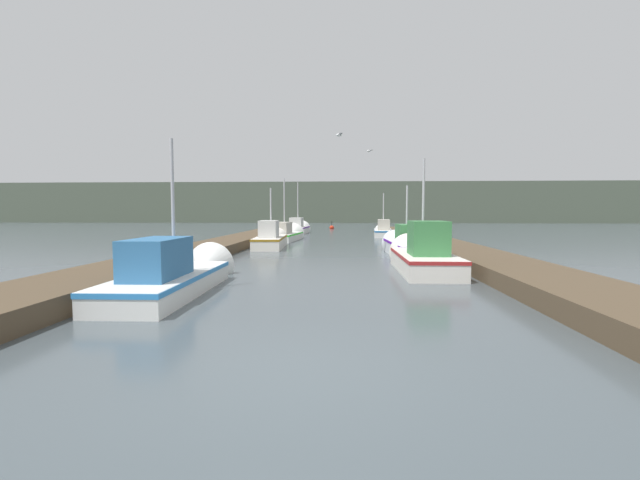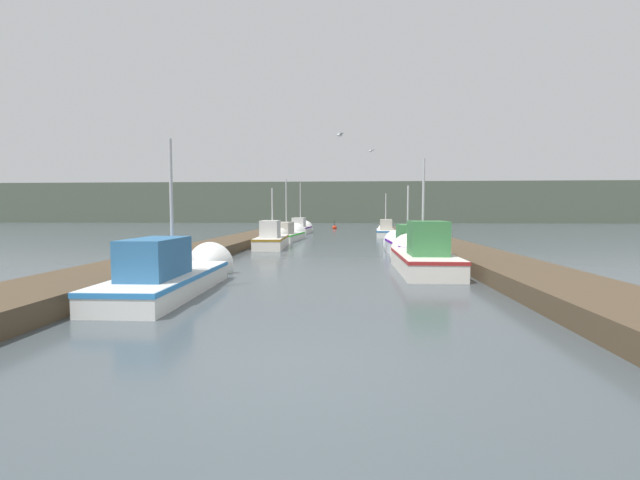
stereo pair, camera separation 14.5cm
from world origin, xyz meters
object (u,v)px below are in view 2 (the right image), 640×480
fishing_boat_0 (177,273)px  fishing_boat_3 (273,239)px  fishing_boat_5 (385,231)px  mooring_piling_0 (438,241)px  seagull_lead (371,151)px  fishing_boat_1 (421,256)px  fishing_boat_6 (301,228)px  fishing_boat_2 (407,245)px  channel_buoy (335,228)px  fishing_boat_4 (288,234)px  mooring_piling_1 (415,238)px  seagull_1 (340,135)px

fishing_boat_0 → fishing_boat_3: bearing=88.2°
fishing_boat_5 → mooring_piling_0: size_ratio=3.86×
fishing_boat_5 → seagull_lead: size_ratio=11.48×
fishing_boat_1 → mooring_piling_0: bearing=69.3°
fishing_boat_3 → fishing_boat_6: bearing=87.5°
fishing_boat_0 → fishing_boat_1: fishing_boat_0 is taller
fishing_boat_2 → fishing_boat_5: 14.17m
channel_buoy → fishing_boat_2: bearing=-81.5°
fishing_boat_2 → fishing_boat_0: bearing=-129.7°
fishing_boat_3 → fishing_boat_6: fishing_boat_6 is taller
fishing_boat_0 → fishing_boat_5: size_ratio=1.05×
fishing_boat_5 → seagull_lead: (-1.55, -6.93, 5.16)m
fishing_boat_2 → fishing_boat_5: size_ratio=1.14×
fishing_boat_6 → channel_buoy: (2.70, 8.44, -0.28)m
fishing_boat_2 → fishing_boat_4: (-6.63, 9.33, -0.07)m
mooring_piling_0 → fishing_boat_4: bearing=125.4°
fishing_boat_2 → seagull_lead: (-1.24, 7.23, 5.12)m
fishing_boat_1 → fishing_boat_5: bearing=88.6°
fishing_boat_0 → mooring_piling_1: (7.77, 12.60, 0.11)m
fishing_boat_2 → channel_buoy: (-4.03, 26.80, -0.30)m
seagull_1 → fishing_boat_1: bearing=-172.5°
mooring_piling_1 → channel_buoy: bearing=102.3°
fishing_boat_5 → fishing_boat_6: (-7.03, 4.19, 0.02)m
fishing_boat_1 → channel_buoy: (-3.86, 31.50, -0.32)m
fishing_boat_4 → mooring_piling_1: fishing_boat_4 is taller
fishing_boat_6 → seagull_lead: size_ratio=10.70×
fishing_boat_0 → fishing_boat_6: 27.16m
fishing_boat_5 → mooring_piling_0: (0.75, -15.63, 0.32)m
fishing_boat_2 → fishing_boat_6: bearing=108.1°
fishing_boat_1 → channel_buoy: 31.74m
fishing_boat_5 → seagull_lead: 8.78m
fishing_boat_0 → mooring_piling_0: bearing=42.0°
fishing_boat_3 → fishing_boat_2: bearing=-32.5°
fishing_boat_6 → fishing_boat_5: bearing=-28.2°
fishing_boat_3 → fishing_boat_6: 14.59m
fishing_boat_5 → mooring_piling_0: bearing=-83.7°
seagull_1 → fishing_boat_3: bearing=16.6°
seagull_1 → channel_buoy: bearing=-22.9°
mooring_piling_1 → channel_buoy: mooring_piling_1 is taller
channel_buoy → seagull_lead: bearing=-81.9°
seagull_lead → channel_buoy: bearing=-38.6°
fishing_boat_3 → fishing_boat_5: bearing=53.4°
fishing_boat_2 → fishing_boat_6: size_ratio=1.22×
mooring_piling_1 → fishing_boat_3: bearing=-179.8°
channel_buoy → seagull_lead: 20.49m
fishing_boat_2 → seagull_1: bearing=-175.5°
fishing_boat_3 → fishing_boat_5: 12.50m
fishing_boat_4 → fishing_boat_5: fishing_boat_4 is taller
channel_buoy → fishing_boat_1: bearing=-83.0°
fishing_boat_0 → channel_buoy: (2.78, 35.61, -0.26)m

